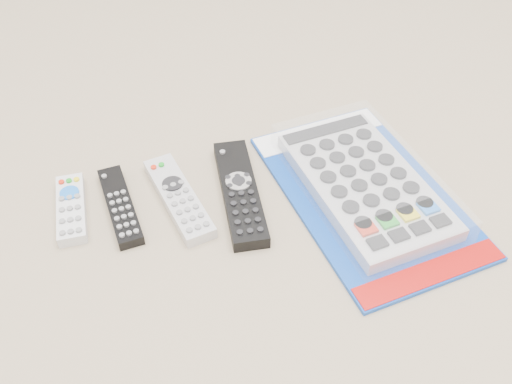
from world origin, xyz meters
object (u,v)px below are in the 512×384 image
object	(u,v)px
remote_small_grey	(71,208)
remote_large_black	(240,192)
remote_silver_dvd	(179,198)
remote_slim_black	(120,206)
jumbo_remote_packaged	(365,183)

from	to	relation	value
remote_small_grey	remote_large_black	xyz separation A→B (m)	(0.24, -0.04, 0.00)
remote_silver_dvd	remote_slim_black	bearing A→B (deg)	163.38
remote_slim_black	remote_silver_dvd	bearing A→B (deg)	-11.22
remote_small_grey	remote_slim_black	distance (m)	0.07
remote_slim_black	remote_large_black	xyz separation A→B (m)	(0.18, -0.03, 0.00)
remote_silver_dvd	remote_large_black	world-z (taller)	remote_large_black
jumbo_remote_packaged	remote_small_grey	bearing A→B (deg)	162.54
remote_silver_dvd	jumbo_remote_packaged	world-z (taller)	jumbo_remote_packaged
remote_small_grey	remote_large_black	world-z (taller)	remote_large_black
remote_small_grey	remote_large_black	distance (m)	0.25
remote_slim_black	remote_large_black	distance (m)	0.18
remote_small_grey	remote_silver_dvd	bearing A→B (deg)	-6.49
remote_silver_dvd	jumbo_remote_packaged	size ratio (longest dim) A/B	0.48
remote_small_grey	jumbo_remote_packaged	world-z (taller)	jumbo_remote_packaged
remote_slim_black	remote_silver_dvd	distance (m)	0.09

